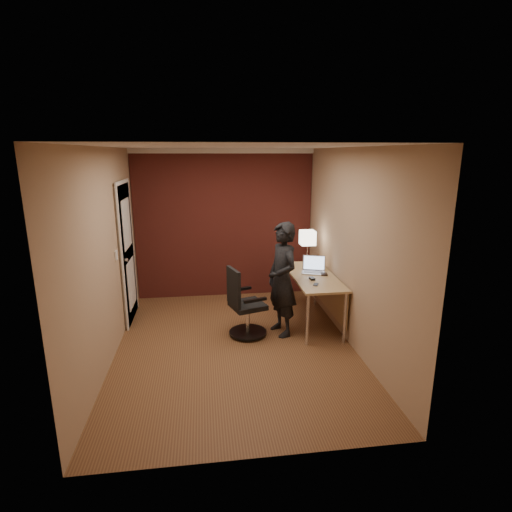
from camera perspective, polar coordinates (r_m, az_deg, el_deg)
name	(u,v)px	position (r m, az deg, el deg)	size (l,w,h in m)	color
room	(209,222)	(6.36, -6.79, 4.82)	(4.00, 4.00, 4.00)	brown
desk	(318,283)	(5.85, 8.79, -3.87)	(0.60, 1.50, 0.73)	tan
desk_lamp	(308,238)	(6.24, 7.38, 2.54)	(0.22, 0.22, 0.54)	silver
laptop	(314,268)	(5.92, 8.22, -1.67)	(0.39, 0.35, 0.23)	silver
mouse	(312,279)	(5.57, 8.01, -3.21)	(0.06, 0.10, 0.03)	black
phone	(316,284)	(5.37, 8.53, -4.04)	(0.06, 0.12, 0.01)	black
wallet	(324,274)	(5.81, 9.71, -2.58)	(0.09, 0.11, 0.02)	black
office_chair	(244,307)	(5.42, -1.78, -7.29)	(0.54, 0.59, 0.95)	black
person	(282,279)	(5.39, 3.77, -3.36)	(0.57, 0.37, 1.56)	black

